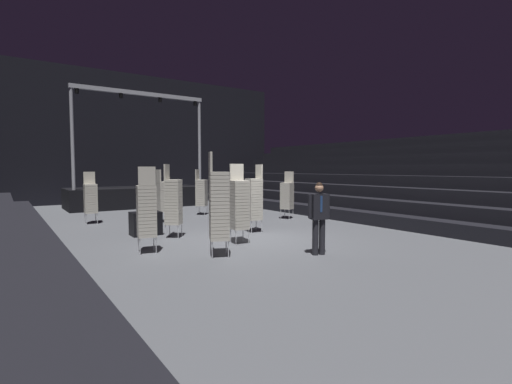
{
  "coord_description": "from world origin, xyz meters",
  "views": [
    {
      "loc": [
        -6.07,
        -9.08,
        2.09
      ],
      "look_at": [
        0.09,
        -0.03,
        1.4
      ],
      "focal_mm": 26.25,
      "sensor_mm": 36.0,
      "label": 1
    }
  ],
  "objects_px": {
    "chair_stack_front_left": "(254,198)",
    "chair_stack_mid_centre": "(239,204)",
    "chair_stack_rear_centre": "(287,195)",
    "chair_stack_aisle_left": "(91,198)",
    "chair_stack_mid_right": "(163,196)",
    "chair_stack_mid_left": "(219,205)",
    "chair_stack_rear_right": "(147,210)",
    "man_with_tie": "(319,214)",
    "chair_stack_rear_left": "(201,192)",
    "equipment_road_case": "(146,223)",
    "stage_riser": "(137,195)",
    "chair_stack_front_right": "(173,201)"
  },
  "relations": [
    {
      "from": "man_with_tie",
      "to": "chair_stack_rear_left",
      "type": "xyz_separation_m",
      "value": [
        1.13,
        8.75,
        0.03
      ]
    },
    {
      "from": "chair_stack_mid_centre",
      "to": "chair_stack_rear_right",
      "type": "distance_m",
      "value": 2.53
    },
    {
      "from": "chair_stack_rear_left",
      "to": "chair_stack_rear_centre",
      "type": "bearing_deg",
      "value": 81.39
    },
    {
      "from": "chair_stack_front_left",
      "to": "chair_stack_mid_left",
      "type": "relative_size",
      "value": 0.9
    },
    {
      "from": "chair_stack_rear_centre",
      "to": "chair_stack_aisle_left",
      "type": "distance_m",
      "value": 7.69
    },
    {
      "from": "chair_stack_rear_left",
      "to": "chair_stack_rear_centre",
      "type": "xyz_separation_m",
      "value": [
        2.37,
        -3.21,
        -0.04
      ]
    },
    {
      "from": "chair_stack_front_right",
      "to": "chair_stack_aisle_left",
      "type": "distance_m",
      "value": 4.71
    },
    {
      "from": "stage_riser",
      "to": "man_with_tie",
      "type": "bearing_deg",
      "value": -89.08
    },
    {
      "from": "chair_stack_front_left",
      "to": "chair_stack_mid_centre",
      "type": "relative_size",
      "value": 1.0
    },
    {
      "from": "chair_stack_mid_left",
      "to": "chair_stack_rear_left",
      "type": "xyz_separation_m",
      "value": [
        3.22,
        7.56,
        -0.21
      ]
    },
    {
      "from": "stage_riser",
      "to": "equipment_road_case",
      "type": "distance_m",
      "value": 9.27
    },
    {
      "from": "chair_stack_front_right",
      "to": "chair_stack_aisle_left",
      "type": "relative_size",
      "value": 1.13
    },
    {
      "from": "chair_stack_front_right",
      "to": "chair_stack_rear_left",
      "type": "xyz_separation_m",
      "value": [
        3.17,
        4.6,
        -0.08
      ]
    },
    {
      "from": "chair_stack_rear_left",
      "to": "stage_riser",
      "type": "bearing_deg",
      "value": -120.53
    },
    {
      "from": "chair_stack_aisle_left",
      "to": "equipment_road_case",
      "type": "distance_m",
      "value": 3.75
    },
    {
      "from": "chair_stack_front_left",
      "to": "chair_stack_mid_centre",
      "type": "height_order",
      "value": "same"
    },
    {
      "from": "man_with_tie",
      "to": "chair_stack_aisle_left",
      "type": "height_order",
      "value": "chair_stack_aisle_left"
    },
    {
      "from": "man_with_tie",
      "to": "chair_stack_mid_left",
      "type": "height_order",
      "value": "chair_stack_mid_left"
    },
    {
      "from": "chair_stack_front_right",
      "to": "chair_stack_rear_right",
      "type": "height_order",
      "value": "chair_stack_front_right"
    },
    {
      "from": "chair_stack_mid_left",
      "to": "chair_stack_mid_right",
      "type": "relative_size",
      "value": 1.21
    },
    {
      "from": "chair_stack_front_left",
      "to": "equipment_road_case",
      "type": "xyz_separation_m",
      "value": [
        -3.13,
        1.45,
        -0.74
      ]
    },
    {
      "from": "chair_stack_rear_centre",
      "to": "equipment_road_case",
      "type": "xyz_separation_m",
      "value": [
        -6.1,
        -0.51,
        -0.62
      ]
    },
    {
      "from": "chair_stack_rear_left",
      "to": "man_with_tie",
      "type": "bearing_deg",
      "value": 37.6
    },
    {
      "from": "chair_stack_mid_right",
      "to": "chair_stack_mid_centre",
      "type": "xyz_separation_m",
      "value": [
        0.27,
        -5.19,
        0.08
      ]
    },
    {
      "from": "chair_stack_front_right",
      "to": "chair_stack_rear_centre",
      "type": "distance_m",
      "value": 5.71
    },
    {
      "from": "chair_stack_rear_left",
      "to": "equipment_road_case",
      "type": "bearing_deg",
      "value": -0.23
    },
    {
      "from": "chair_stack_mid_right",
      "to": "chair_stack_rear_right",
      "type": "bearing_deg",
      "value": -25.92
    },
    {
      "from": "chair_stack_front_right",
      "to": "chair_stack_rear_right",
      "type": "bearing_deg",
      "value": -0.6
    },
    {
      "from": "chair_stack_rear_centre",
      "to": "equipment_road_case",
      "type": "bearing_deg",
      "value": 69.04
    },
    {
      "from": "chair_stack_front_left",
      "to": "chair_stack_rear_right",
      "type": "height_order",
      "value": "chair_stack_front_left"
    },
    {
      "from": "chair_stack_rear_left",
      "to": "chair_stack_front_left",
      "type": "bearing_deg",
      "value": 38.26
    },
    {
      "from": "chair_stack_rear_right",
      "to": "chair_stack_rear_left",
      "type": "bearing_deg",
      "value": 64.79
    },
    {
      "from": "chair_stack_mid_centre",
      "to": "chair_stack_mid_right",
      "type": "bearing_deg",
      "value": -78.95
    },
    {
      "from": "chair_stack_mid_left",
      "to": "chair_stack_rear_right",
      "type": "distance_m",
      "value": 1.88
    },
    {
      "from": "chair_stack_rear_centre",
      "to": "chair_stack_aisle_left",
      "type": "xyz_separation_m",
      "value": [
        -7.05,
        3.07,
        0.0
      ]
    },
    {
      "from": "chair_stack_rear_centre",
      "to": "chair_stack_aisle_left",
      "type": "relative_size",
      "value": 1.0
    },
    {
      "from": "chair_stack_front_left",
      "to": "chair_stack_rear_left",
      "type": "bearing_deg",
      "value": -1.03
    },
    {
      "from": "chair_stack_mid_right",
      "to": "chair_stack_rear_left",
      "type": "relative_size",
      "value": 1.0
    },
    {
      "from": "chair_stack_rear_centre",
      "to": "chair_stack_aisle_left",
      "type": "bearing_deg",
      "value": 40.79
    },
    {
      "from": "chair_stack_rear_centre",
      "to": "chair_stack_front_left",
      "type": "bearing_deg",
      "value": 97.64
    },
    {
      "from": "stage_riser",
      "to": "chair_stack_mid_left",
      "type": "bearing_deg",
      "value": -98.28
    },
    {
      "from": "chair_stack_mid_right",
      "to": "chair_stack_rear_centre",
      "type": "xyz_separation_m",
      "value": [
        4.61,
        -1.92,
        -0.04
      ]
    },
    {
      "from": "chair_stack_mid_left",
      "to": "man_with_tie",
      "type": "bearing_deg",
      "value": 81.7
    },
    {
      "from": "man_with_tie",
      "to": "chair_stack_aisle_left",
      "type": "bearing_deg",
      "value": -51.26
    },
    {
      "from": "chair_stack_mid_left",
      "to": "chair_stack_rear_centre",
      "type": "distance_m",
      "value": 7.08
    },
    {
      "from": "man_with_tie",
      "to": "chair_stack_mid_left",
      "type": "bearing_deg",
      "value": -13.43
    },
    {
      "from": "man_with_tie",
      "to": "chair_stack_mid_right",
      "type": "bearing_deg",
      "value": -65.15
    },
    {
      "from": "chair_stack_mid_right",
      "to": "chair_stack_rear_right",
      "type": "relative_size",
      "value": 0.96
    },
    {
      "from": "chair_stack_mid_centre",
      "to": "chair_stack_aisle_left",
      "type": "bearing_deg",
      "value": -58.82
    },
    {
      "from": "chair_stack_rear_right",
      "to": "chair_stack_rear_centre",
      "type": "height_order",
      "value": "chair_stack_rear_right"
    }
  ]
}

